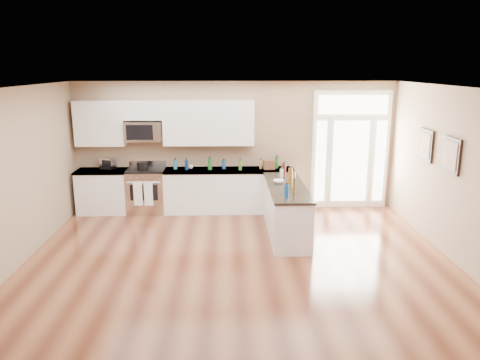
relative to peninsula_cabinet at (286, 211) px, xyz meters
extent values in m
plane|color=#542717|center=(-0.93, -2.24, -0.43)|extent=(8.00, 8.00, 0.00)
plane|color=#9A7F62|center=(-0.93, 1.76, 0.97)|extent=(7.00, 0.00, 7.00)
plane|color=white|center=(-0.93, -2.24, 2.37)|extent=(8.00, 8.00, 0.00)
cube|color=white|center=(-3.80, 1.45, 0.02)|extent=(1.06, 0.62, 0.90)
cube|color=black|center=(-3.80, 1.45, -0.38)|extent=(1.02, 0.52, 0.10)
cube|color=black|center=(-3.80, 1.45, 0.49)|extent=(1.10, 0.66, 0.04)
cube|color=white|center=(-1.08, 1.45, 0.02)|extent=(2.81, 0.62, 0.90)
cube|color=black|center=(-1.08, 1.45, -0.38)|extent=(2.77, 0.52, 0.10)
cube|color=black|center=(-1.08, 1.45, 0.49)|extent=(2.85, 0.66, 0.04)
cube|color=white|center=(0.00, 0.00, 0.02)|extent=(0.65, 2.28, 0.90)
cube|color=black|center=(0.00, 0.00, -0.38)|extent=(0.61, 2.18, 0.10)
cube|color=black|center=(0.00, 0.00, 0.49)|extent=(0.69, 2.32, 0.04)
cube|color=white|center=(-3.81, 1.59, 1.49)|extent=(1.04, 0.33, 0.95)
cube|color=white|center=(-1.50, 1.59, 1.49)|extent=(1.94, 0.33, 0.95)
cube|color=white|center=(-2.88, 1.59, 1.77)|extent=(0.82, 0.33, 0.40)
cube|color=silver|center=(-2.88, 1.56, 1.33)|extent=(0.78, 0.40, 0.42)
cube|color=black|center=(-2.94, 1.35, 1.33)|extent=(0.56, 0.01, 0.32)
cube|color=white|center=(1.62, 1.72, 0.87)|extent=(1.70, 0.08, 2.60)
cube|color=white|center=(1.62, 1.67, 0.62)|extent=(0.78, 0.02, 1.80)
cube|color=white|center=(0.96, 1.67, 0.62)|extent=(0.22, 0.02, 1.80)
cube|color=white|center=(2.28, 1.67, 0.62)|extent=(0.22, 0.02, 1.80)
cube|color=white|center=(1.62, 1.67, 1.87)|extent=(1.50, 0.02, 0.40)
cube|color=black|center=(2.54, -0.04, 1.27)|extent=(0.04, 0.58, 0.58)
cube|color=#964C3C|center=(2.52, -0.04, 1.27)|extent=(0.01, 0.46, 0.46)
cube|color=black|center=(2.54, -1.04, 1.27)|extent=(0.04, 0.58, 0.58)
cube|color=#964C3C|center=(2.52, -1.04, 1.27)|extent=(0.01, 0.46, 0.46)
cube|color=silver|center=(-2.86, 1.45, 0.03)|extent=(0.80, 0.66, 0.92)
cube|color=black|center=(-2.86, 1.45, 0.50)|extent=(0.80, 0.60, 0.03)
cube|color=silver|center=(-2.86, 1.75, 0.58)|extent=(0.80, 0.04, 0.14)
cube|color=black|center=(-2.86, 1.12, 0.09)|extent=(0.58, 0.01, 0.34)
cylinder|color=silver|center=(-2.86, 1.09, 0.31)|extent=(0.70, 0.02, 0.02)
cube|color=white|center=(-2.98, 1.08, 0.07)|extent=(0.18, 0.02, 0.50)
cube|color=white|center=(-2.76, 1.08, 0.07)|extent=(0.18, 0.02, 0.50)
cylinder|color=black|center=(-2.91, 1.40, 0.61)|extent=(0.30, 0.30, 0.18)
cube|color=silver|center=(-3.69, 1.57, 0.63)|extent=(0.35, 0.32, 0.25)
cube|color=brown|center=(-0.20, 1.46, 0.60)|extent=(0.26, 0.20, 0.20)
imported|color=white|center=(-3.64, 1.58, 0.53)|extent=(0.20, 0.20, 0.04)
imported|color=white|center=(-0.13, 0.19, 0.54)|extent=(0.22, 0.22, 0.06)
imported|color=white|center=(-1.90, 1.54, 0.55)|extent=(0.13, 0.13, 0.08)
cylinder|color=#19591E|center=(-0.03, 1.55, 0.63)|extent=(0.08, 0.08, 0.25)
cylinder|color=navy|center=(-0.11, -0.84, 0.62)|extent=(0.08, 0.08, 0.23)
cylinder|color=brown|center=(0.08, 0.11, 0.66)|extent=(0.08, 0.08, 0.31)
cylinder|color=olive|center=(-0.38, 1.50, 0.60)|extent=(0.06, 0.06, 0.19)
cylinder|color=#26727F|center=(-2.23, 1.50, 0.61)|extent=(0.08, 0.08, 0.20)
cylinder|color=#591919|center=(0.04, 0.76, 0.63)|extent=(0.08, 0.08, 0.26)
cylinder|color=#B2B2B7|center=(-0.04, 0.46, 0.61)|extent=(0.06, 0.06, 0.22)
cylinder|color=navy|center=(-1.98, 1.42, 0.61)|extent=(0.07, 0.07, 0.22)
cylinder|color=#3F7226|center=(-0.83, 1.36, 0.62)|extent=(0.07, 0.07, 0.22)
cylinder|color=#19591E|center=(-1.48, 1.43, 0.63)|extent=(0.09, 0.09, 0.25)
cylinder|color=navy|center=(-1.18, 1.51, 0.60)|extent=(0.08, 0.08, 0.18)
cylinder|color=brown|center=(0.07, -0.54, 0.62)|extent=(0.06, 0.06, 0.23)
cylinder|color=olive|center=(0.11, -0.19, 0.66)|extent=(0.06, 0.06, 0.31)
camera|label=1|loc=(-1.11, -8.42, 2.68)|focal=35.00mm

